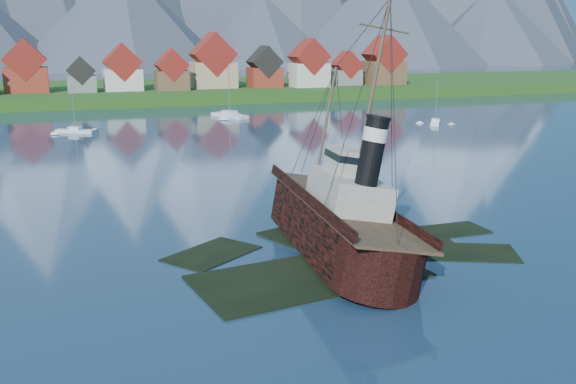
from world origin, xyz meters
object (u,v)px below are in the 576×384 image
object	(u,v)px
tugboat_wreck	(326,216)
sailboat_c	(75,132)
sailboat_e	(230,116)
sailboat_d	(435,123)

from	to	relation	value
tugboat_wreck	sailboat_c	size ratio (longest dim) A/B	2.85
tugboat_wreck	sailboat_e	bearing A→B (deg)	85.73
tugboat_wreck	sailboat_d	size ratio (longest dim) A/B	2.92
tugboat_wreck	sailboat_e	distance (m)	99.12
tugboat_wreck	sailboat_e	world-z (taller)	tugboat_wreck
sailboat_c	sailboat_e	xyz separation A→B (m)	(35.44, 14.78, 0.06)
tugboat_wreck	sailboat_c	xyz separation A→B (m)	(-19.07, 82.95, -2.66)
tugboat_wreck	sailboat_d	bearing A→B (deg)	56.87
sailboat_d	sailboat_e	size ratio (longest dim) A/B	0.76
sailboat_e	sailboat_c	bearing A→B (deg)	179.78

